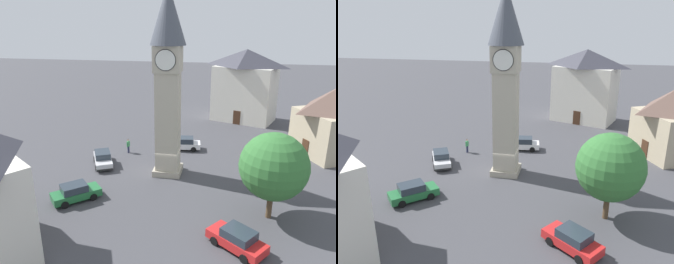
# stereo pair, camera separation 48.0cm
# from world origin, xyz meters

# --- Properties ---
(ground_plane) EXTENTS (200.00, 200.00, 0.00)m
(ground_plane) POSITION_xyz_m (0.00, 0.00, 0.00)
(ground_plane) COLOR #424247
(clock_tower) EXTENTS (3.34, 3.34, 18.28)m
(clock_tower) POSITION_xyz_m (0.00, 0.00, 10.66)
(clock_tower) COLOR #A59C89
(clock_tower) RESTS_ON ground
(car_blue_kerb) EXTENTS (4.18, 4.04, 1.53)m
(car_blue_kerb) POSITION_xyz_m (-6.77, -6.98, 0.76)
(car_blue_kerb) COLOR #236B38
(car_blue_kerb) RESTS_ON ground
(car_silver_kerb) EXTENTS (4.31, 2.22, 1.53)m
(car_silver_kerb) POSITION_xyz_m (0.62, 6.78, 0.76)
(car_silver_kerb) COLOR white
(car_silver_kerb) RESTS_ON ground
(car_red_corner) EXTENTS (4.17, 4.05, 1.53)m
(car_red_corner) POSITION_xyz_m (10.26, 6.17, 0.76)
(car_red_corner) COLOR gold
(car_red_corner) RESTS_ON ground
(car_white_side) EXTENTS (3.36, 4.45, 1.53)m
(car_white_side) POSITION_xyz_m (-7.25, 0.52, 0.76)
(car_white_side) COLOR silver
(car_white_side) RESTS_ON ground
(car_black_far) EXTENTS (4.31, 3.84, 1.53)m
(car_black_far) POSITION_xyz_m (6.84, -10.97, 0.76)
(car_black_far) COLOR red
(car_black_far) RESTS_ON ground
(pedestrian) EXTENTS (0.33, 0.53, 1.69)m
(pedestrian) POSITION_xyz_m (-5.62, 4.50, 1.01)
(pedestrian) COLOR #2D3351
(pedestrian) RESTS_ON ground
(tree) EXTENTS (5.20, 5.20, 6.98)m
(tree) POSITION_xyz_m (9.35, -6.55, 4.37)
(tree) COLOR brown
(tree) RESTS_ON ground
(building_corner_back) EXTENTS (10.79, 8.79, 10.95)m
(building_corner_back) POSITION_xyz_m (7.98, 21.28, 5.57)
(building_corner_back) COLOR silver
(building_corner_back) RESTS_ON ground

